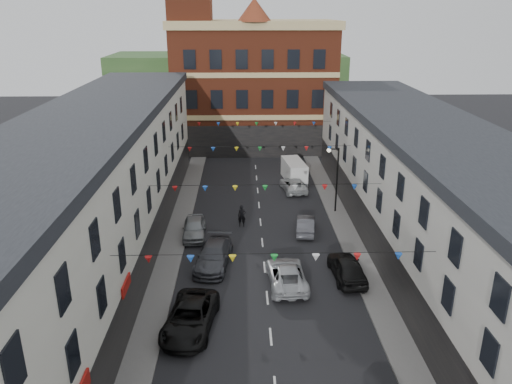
{
  "coord_description": "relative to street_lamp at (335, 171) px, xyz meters",
  "views": [
    {
      "loc": [
        -1.46,
        -27.32,
        17.13
      ],
      "look_at": [
        -0.46,
        9.18,
        3.8
      ],
      "focal_mm": 35.0,
      "sensor_mm": 36.0,
      "label": 1
    }
  ],
  "objects": [
    {
      "name": "distant_hill",
      "position": [
        -10.55,
        48.0,
        1.1
      ],
      "size": [
        40.0,
        14.0,
        10.0
      ],
      "primitive_type": "cube",
      "color": "#2C4E24",
      "rests_on": "ground"
    },
    {
      "name": "car_left_e",
      "position": [
        -11.96,
        -4.71,
        -3.15
      ],
      "size": [
        1.99,
        4.51,
        1.51
      ],
      "primitive_type": "imported",
      "rotation": [
        0.0,
        0.0,
        0.05
      ],
      "color": "gray",
      "rests_on": "ground"
    },
    {
      "name": "pavement_right",
      "position": [
        0.35,
        -12.0,
        -3.83
      ],
      "size": [
        1.8,
        64.0,
        0.15
      ],
      "primitive_type": "cube",
      "color": "#605E5B",
      "rests_on": "ground"
    },
    {
      "name": "moving_car",
      "position": [
        -5.2,
        -12.34,
        -3.18
      ],
      "size": [
        2.69,
        5.36,
        1.46
      ],
      "primitive_type": "imported",
      "rotation": [
        0.0,
        0.0,
        3.19
      ],
      "color": "#B3B6BA",
      "rests_on": "ground"
    },
    {
      "name": "car_left_d",
      "position": [
        -10.15,
        -9.63,
        -3.12
      ],
      "size": [
        2.93,
        5.67,
        1.57
      ],
      "primitive_type": "imported",
      "rotation": [
        0.0,
        0.0,
        -0.14
      ],
      "color": "#46484F",
      "rests_on": "ground"
    },
    {
      "name": "street_lamp",
      "position": [
        0.0,
        0.0,
        0.0
      ],
      "size": [
        1.1,
        0.36,
        6.0
      ],
      "color": "black",
      "rests_on": "ground"
    },
    {
      "name": "terrace_right",
      "position": [
        5.23,
        -13.0,
        0.95
      ],
      "size": [
        8.4,
        56.0,
        9.7
      ],
      "color": "beige",
      "rests_on": "ground"
    },
    {
      "name": "pedestrian",
      "position": [
        -8.14,
        -2.79,
        -2.97
      ],
      "size": [
        0.69,
        0.46,
        1.87
      ],
      "primitive_type": "imported",
      "rotation": [
        0.0,
        0.0,
        -0.01
      ],
      "color": "black",
      "rests_on": "ground"
    },
    {
      "name": "car_left_c",
      "position": [
        -11.08,
        -17.15,
        -3.13
      ],
      "size": [
        3.3,
        5.88,
        1.55
      ],
      "primitive_type": "imported",
      "rotation": [
        0.0,
        0.0,
        -0.14
      ],
      "color": "black",
      "rests_on": "ground"
    },
    {
      "name": "pavement_left",
      "position": [
        -13.45,
        -12.0,
        -3.83
      ],
      "size": [
        1.8,
        64.0,
        0.15
      ],
      "primitive_type": "cube",
      "color": "#605E5B",
      "rests_on": "ground"
    },
    {
      "name": "car_right_d",
      "position": [
        -1.05,
        -11.7,
        -3.09
      ],
      "size": [
        2.2,
        4.91,
        1.64
      ],
      "primitive_type": "imported",
      "rotation": [
        0.0,
        0.0,
        3.2
      ],
      "color": "black",
      "rests_on": "ground"
    },
    {
      "name": "car_right_e",
      "position": [
        -2.95,
        -4.14,
        -3.24
      ],
      "size": [
        1.88,
        4.15,
        1.32
      ],
      "primitive_type": "imported",
      "rotation": [
        0.0,
        0.0,
        3.02
      ],
      "color": "#47484E",
      "rests_on": "ground"
    },
    {
      "name": "civic_building",
      "position": [
        -6.55,
        23.95,
        4.23
      ],
      "size": [
        20.6,
        13.3,
        18.5
      ],
      "color": "maroon",
      "rests_on": "ground"
    },
    {
      "name": "terrace_left",
      "position": [
        -18.33,
        -13.0,
        1.44
      ],
      "size": [
        8.4,
        56.0,
        10.7
      ],
      "color": "silver",
      "rests_on": "ground"
    },
    {
      "name": "white_van",
      "position": [
        -2.59,
        9.1,
        -2.83
      ],
      "size": [
        2.49,
        5.04,
        2.14
      ],
      "primitive_type": "cube",
      "rotation": [
        0.0,
        0.0,
        0.13
      ],
      "color": "white",
      "rests_on": "ground"
    },
    {
      "name": "clock_tower",
      "position": [
        -14.05,
        21.0,
        11.03
      ],
      "size": [
        5.6,
        5.6,
        30.0
      ],
      "color": "maroon",
      "rests_on": "ground"
    },
    {
      "name": "ground",
      "position": [
        -6.55,
        -14.0,
        -3.9
      ],
      "size": [
        160.0,
        160.0,
        0.0
      ],
      "primitive_type": "plane",
      "color": "black",
      "rests_on": "ground"
    },
    {
      "name": "car_right_f",
      "position": [
        -2.95,
        5.83,
        -3.26
      ],
      "size": [
        2.73,
        4.85,
        1.28
      ],
      "primitive_type": "imported",
      "rotation": [
        0.0,
        0.0,
        3.28
      ],
      "color": "#B5B9BA",
      "rests_on": "ground"
    }
  ]
}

